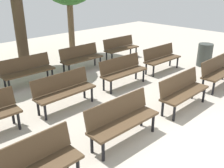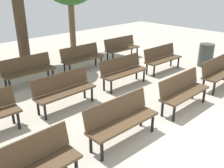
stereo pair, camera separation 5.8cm
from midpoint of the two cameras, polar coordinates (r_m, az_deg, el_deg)
The scene contains 12 objects.
ground_plane at distance 5.29m, azimuth 23.84°, elevation -14.29°, with size 24.00×24.00×0.00m, color #B2A899.
bench_r0_c0 at distance 4.00m, azimuth -18.46°, elevation -17.42°, with size 1.60×0.48×0.87m.
bench_r0_c1 at distance 4.98m, azimuth 2.41°, elevation -7.67°, with size 1.61×0.53×0.87m.
bench_r0_c2 at distance 6.47m, azimuth 15.98°, elevation -1.25°, with size 1.60×0.49×0.87m.
bench_r0_c3 at distance 8.21m, azimuth 23.13°, elevation 2.78°, with size 1.60×0.48×0.87m.
bench_r1_c1 at distance 6.39m, azimuth -10.56°, elevation -1.06°, with size 1.60×0.48×0.87m.
bench_r1_c2 at distance 7.65m, azimuth 2.76°, elevation 3.24°, with size 1.62×0.54×0.87m.
bench_r1_c3 at distance 9.13m, azimuth 11.42°, elevation 5.98°, with size 1.62×0.54×0.87m.
bench_r2_c1 at distance 8.12m, azimuth -18.27°, elevation 3.25°, with size 1.61×0.52×0.87m.
bench_r2_c2 at distance 9.09m, azimuth -6.65°, elevation 6.20°, with size 1.60×0.50×0.87m.
bench_r2_c3 at distance 10.45m, azimuth 2.33°, elevation 8.43°, with size 1.61×0.53×0.87m.
trash_bin at distance 10.15m, azimuth 20.61°, elevation 6.13°, with size 0.54×0.54×0.85m, color #383D38.
Camera 2 is at (-4.15, -1.35, 2.98)m, focal length 40.43 mm.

